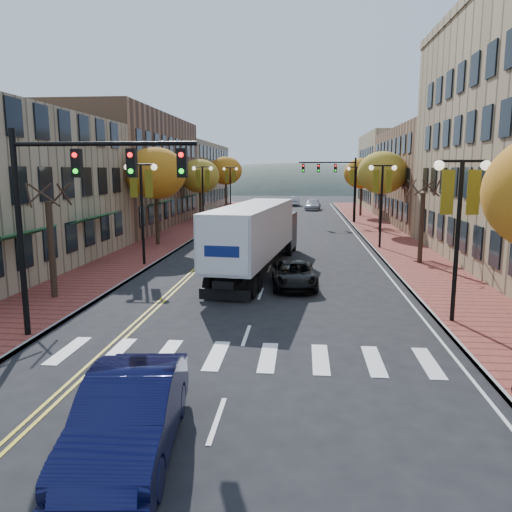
# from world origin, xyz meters

# --- Properties ---
(ground) EXTENTS (200.00, 200.00, 0.00)m
(ground) POSITION_xyz_m (0.00, 0.00, 0.00)
(ground) COLOR black
(ground) RESTS_ON ground
(sidewalk_left) EXTENTS (4.00, 85.00, 0.15)m
(sidewalk_left) POSITION_xyz_m (-9.00, 32.50, 0.07)
(sidewalk_left) COLOR brown
(sidewalk_left) RESTS_ON ground
(sidewalk_right) EXTENTS (4.00, 85.00, 0.15)m
(sidewalk_right) POSITION_xyz_m (9.00, 32.50, 0.07)
(sidewalk_right) COLOR brown
(sidewalk_right) RESTS_ON ground
(building_left_mid) EXTENTS (12.00, 24.00, 11.00)m
(building_left_mid) POSITION_xyz_m (-17.00, 36.00, 5.50)
(building_left_mid) COLOR brown
(building_left_mid) RESTS_ON ground
(building_left_far) EXTENTS (12.00, 26.00, 9.50)m
(building_left_far) POSITION_xyz_m (-17.00, 61.00, 4.75)
(building_left_far) COLOR #9E8966
(building_left_far) RESTS_ON ground
(building_right_mid) EXTENTS (15.00, 24.00, 10.00)m
(building_right_mid) POSITION_xyz_m (18.50, 42.00, 5.00)
(building_right_mid) COLOR brown
(building_right_mid) RESTS_ON ground
(building_right_far) EXTENTS (15.00, 20.00, 11.00)m
(building_right_far) POSITION_xyz_m (18.50, 64.00, 5.50)
(building_right_far) COLOR #9E8966
(building_right_far) RESTS_ON ground
(tree_left_a) EXTENTS (0.28, 0.28, 4.20)m
(tree_left_a) POSITION_xyz_m (-9.00, 8.00, 2.25)
(tree_left_a) COLOR #382619
(tree_left_a) RESTS_ON sidewalk_left
(tree_left_b) EXTENTS (4.48, 4.48, 7.21)m
(tree_left_b) POSITION_xyz_m (-9.00, 24.00, 5.45)
(tree_left_b) COLOR #382619
(tree_left_b) RESTS_ON sidewalk_left
(tree_left_c) EXTENTS (4.16, 4.16, 6.69)m
(tree_left_c) POSITION_xyz_m (-9.00, 40.00, 5.05)
(tree_left_c) COLOR #382619
(tree_left_c) RESTS_ON sidewalk_left
(tree_left_d) EXTENTS (4.61, 4.61, 7.42)m
(tree_left_d) POSITION_xyz_m (-9.00, 58.00, 5.60)
(tree_left_d) COLOR #382619
(tree_left_d) RESTS_ON sidewalk_left
(tree_right_b) EXTENTS (0.28, 0.28, 4.20)m
(tree_right_b) POSITION_xyz_m (9.00, 18.00, 2.25)
(tree_right_b) COLOR #382619
(tree_right_b) RESTS_ON sidewalk_right
(tree_right_c) EXTENTS (4.48, 4.48, 7.21)m
(tree_right_c) POSITION_xyz_m (9.00, 34.00, 5.45)
(tree_right_c) COLOR #382619
(tree_right_c) RESTS_ON sidewalk_right
(tree_right_d) EXTENTS (4.35, 4.35, 7.00)m
(tree_right_d) POSITION_xyz_m (9.00, 50.00, 5.29)
(tree_right_d) COLOR #382619
(tree_right_d) RESTS_ON sidewalk_right
(lamp_left_b) EXTENTS (1.96, 0.36, 6.05)m
(lamp_left_b) POSITION_xyz_m (-7.50, 16.00, 4.29)
(lamp_left_b) COLOR black
(lamp_left_b) RESTS_ON ground
(lamp_left_c) EXTENTS (1.96, 0.36, 6.05)m
(lamp_left_c) POSITION_xyz_m (-7.50, 34.00, 4.29)
(lamp_left_c) COLOR black
(lamp_left_c) RESTS_ON ground
(lamp_left_d) EXTENTS (1.96, 0.36, 6.05)m
(lamp_left_d) POSITION_xyz_m (-7.50, 52.00, 4.29)
(lamp_left_d) COLOR black
(lamp_left_d) RESTS_ON ground
(lamp_right_a) EXTENTS (1.96, 0.36, 6.05)m
(lamp_right_a) POSITION_xyz_m (7.50, 6.00, 4.29)
(lamp_right_a) COLOR black
(lamp_right_a) RESTS_ON ground
(lamp_right_b) EXTENTS (1.96, 0.36, 6.05)m
(lamp_right_b) POSITION_xyz_m (7.50, 24.00, 4.29)
(lamp_right_b) COLOR black
(lamp_right_b) RESTS_ON ground
(lamp_right_c) EXTENTS (1.96, 0.36, 6.05)m
(lamp_right_c) POSITION_xyz_m (7.50, 42.00, 4.29)
(lamp_right_c) COLOR black
(lamp_right_c) RESTS_ON ground
(traffic_mast_near) EXTENTS (6.10, 0.35, 7.00)m
(traffic_mast_near) POSITION_xyz_m (-5.48, 3.00, 4.92)
(traffic_mast_near) COLOR black
(traffic_mast_near) RESTS_ON ground
(traffic_mast_far) EXTENTS (6.10, 0.34, 7.00)m
(traffic_mast_far) POSITION_xyz_m (5.48, 42.00, 4.92)
(traffic_mast_far) COLOR black
(traffic_mast_far) RESTS_ON ground
(semi_truck) EXTENTS (4.21, 15.53, 3.84)m
(semi_truck) POSITION_xyz_m (-0.61, 15.43, 2.24)
(semi_truck) COLOR black
(semi_truck) RESTS_ON ground
(navy_sedan) EXTENTS (2.33, 5.24, 1.67)m
(navy_sedan) POSITION_xyz_m (-1.51, -3.51, 0.84)
(navy_sedan) COLOR #0D0F34
(navy_sedan) RESTS_ON ground
(black_suv) EXTENTS (2.44, 4.68, 1.26)m
(black_suv) POSITION_xyz_m (1.51, 11.47, 0.63)
(black_suv) COLOR black
(black_suv) RESTS_ON ground
(car_far_white) EXTENTS (1.84, 4.00, 1.33)m
(car_far_white) POSITION_xyz_m (-3.07, 48.50, 0.66)
(car_far_white) COLOR white
(car_far_white) RESTS_ON ground
(car_far_silver) EXTENTS (2.57, 5.28, 1.48)m
(car_far_silver) POSITION_xyz_m (3.34, 60.31, 0.74)
(car_far_silver) COLOR #A8A8B0
(car_far_silver) RESTS_ON ground
(car_far_oncoming) EXTENTS (1.84, 4.42, 1.42)m
(car_far_oncoming) POSITION_xyz_m (0.50, 68.56, 0.71)
(car_far_oncoming) COLOR #A4A3AB
(car_far_oncoming) RESTS_ON ground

